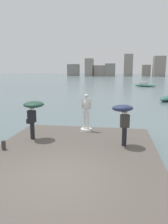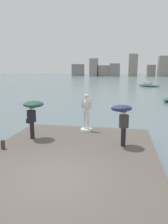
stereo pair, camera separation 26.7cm
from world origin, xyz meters
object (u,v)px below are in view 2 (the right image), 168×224
onlooker_left (33,109)px  onlooker_right (122,113)px  boat_mid (149,85)px  statue_white_figure (86,115)px  mooring_bollard (3,145)px

onlooker_left → onlooker_right: size_ratio=0.98×
onlooker_left → boat_mid: onlooker_left is taller
statue_white_figure → onlooker_left: bearing=-142.8°
statue_white_figure → mooring_bollard: bearing=-132.3°
onlooker_right → mooring_bollard: bearing=-165.5°
statue_white_figure → onlooker_left: statue_white_figure is taller
statue_white_figure → mooring_bollard: 4.78m
boat_mid → mooring_bollard: bearing=-104.5°
onlooker_right → boat_mid: (6.10, 42.35, -1.53)m
onlooker_left → boat_mid: size_ratio=0.37×
onlooker_left → mooring_bollard: size_ratio=4.76×
onlooker_right → boat_mid: bearing=81.8°
onlooker_right → boat_mid: size_ratio=0.38×
onlooker_left → mooring_bollard: (-0.76, -1.66, -1.36)m
onlooker_left → mooring_bollard: 2.28m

